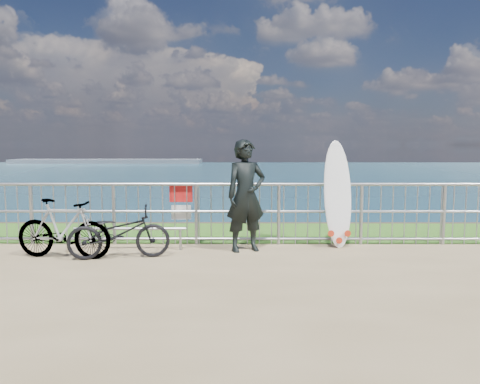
{
  "coord_description": "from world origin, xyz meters",
  "views": [
    {
      "loc": [
        0.33,
        -6.81,
        1.81
      ],
      "look_at": [
        0.3,
        1.2,
        1.0
      ],
      "focal_mm": 35.0,
      "sensor_mm": 36.0,
      "label": 1
    }
  ],
  "objects_px": {
    "surfer": "(246,196)",
    "bicycle_far": "(63,229)",
    "bicycle_near": "(119,232)",
    "surfboard": "(338,198)"
  },
  "relations": [
    {
      "from": "surfer",
      "to": "bicycle_near",
      "type": "distance_m",
      "value": 2.17
    },
    {
      "from": "surfer",
      "to": "surfboard",
      "type": "xyz_separation_m",
      "value": [
        1.63,
        0.38,
        -0.07
      ]
    },
    {
      "from": "surfer",
      "to": "bicycle_far",
      "type": "relative_size",
      "value": 1.19
    },
    {
      "from": "surfboard",
      "to": "bicycle_near",
      "type": "relative_size",
      "value": 1.19
    },
    {
      "from": "surfboard",
      "to": "bicycle_far",
      "type": "relative_size",
      "value": 1.2
    },
    {
      "from": "bicycle_near",
      "to": "bicycle_far",
      "type": "xyz_separation_m",
      "value": [
        -0.89,
        0.01,
        0.06
      ]
    },
    {
      "from": "bicycle_near",
      "to": "surfer",
      "type": "bearing_deg",
      "value": -86.14
    },
    {
      "from": "surfer",
      "to": "bicycle_near",
      "type": "height_order",
      "value": "surfer"
    },
    {
      "from": "surfer",
      "to": "bicycle_near",
      "type": "xyz_separation_m",
      "value": [
        -2.03,
        -0.55,
        -0.53
      ]
    },
    {
      "from": "surfer",
      "to": "bicycle_near",
      "type": "relative_size",
      "value": 1.19
    }
  ]
}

